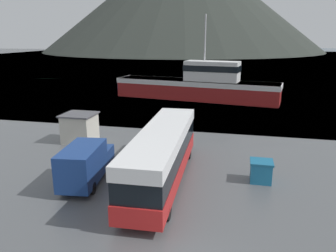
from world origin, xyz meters
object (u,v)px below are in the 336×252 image
(fishing_boat, at_px, (199,85))
(small_boat, at_px, (134,87))
(tour_bus, at_px, (163,153))
(delivery_van, at_px, (86,163))
(dock_kiosk, at_px, (80,128))
(storage_bin, at_px, (261,171))

(fishing_boat, height_order, small_boat, fishing_boat)
(tour_bus, distance_m, delivery_van, 4.70)
(delivery_van, height_order, fishing_boat, fishing_boat)
(tour_bus, distance_m, dock_kiosk, 10.69)
(tour_bus, relative_size, fishing_boat, 0.52)
(delivery_van, bearing_deg, tour_bus, 7.57)
(small_boat, bearing_deg, tour_bus, -155.31)
(fishing_boat, height_order, dock_kiosk, fishing_boat)
(delivery_van, relative_size, small_boat, 1.03)
(tour_bus, height_order, fishing_boat, fishing_boat)
(dock_kiosk, bearing_deg, storage_bin, -18.58)
(fishing_boat, xyz_separation_m, storage_bin, (7.29, -26.27, -1.36))
(tour_bus, bearing_deg, dock_kiosk, 142.44)
(delivery_van, relative_size, storage_bin, 4.12)
(storage_bin, bearing_deg, dock_kiosk, 161.42)
(tour_bus, relative_size, delivery_van, 2.15)
(tour_bus, height_order, storage_bin, tour_bus)
(delivery_van, xyz_separation_m, fishing_boat, (3.13, 28.73, 0.76))
(delivery_van, height_order, small_boat, delivery_van)
(tour_bus, xyz_separation_m, storage_bin, (5.90, 1.31, -1.18))
(storage_bin, bearing_deg, tour_bus, -167.46)
(dock_kiosk, relative_size, small_boat, 0.49)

